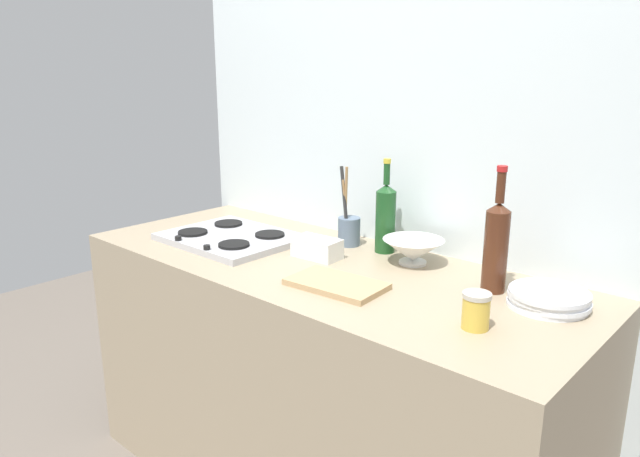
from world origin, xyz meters
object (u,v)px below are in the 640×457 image
Objects in this scene: plate_stack at (549,299)px; condiment_jar_front at (476,310)px; wine_bottle_leftmost at (496,244)px; butter_dish at (317,248)px; stovetop_hob at (231,237)px; cutting_board at (336,284)px; wine_bottle_mid_left at (386,217)px; mixing_bowl at (413,251)px; utensil_crock at (349,228)px.

plate_stack is 0.27m from condiment_jar_front.
butter_dish is (-0.59, -0.11, -0.11)m from wine_bottle_leftmost.
cutting_board is (0.61, -0.10, -0.00)m from stovetop_hob.
wine_bottle_mid_left is 0.27m from butter_dish.
mixing_bowl is at bearing 140.98° from condiment_jar_front.
butter_dish is at bearing -149.96° from mixing_bowl.
plate_stack is at bearing 7.42° from butter_dish.
condiment_jar_front is (0.54, -0.37, -0.08)m from wine_bottle_mid_left.
stovetop_hob is at bearing -160.77° from mixing_bowl.
condiment_jar_front is at bearing -108.07° from plate_stack.
condiment_jar_front reaches higher than butter_dish.
utensil_crock is at bearing 175.08° from mixing_bowl.
cutting_board is (-0.36, -0.28, -0.13)m from wine_bottle_leftmost.
butter_dish is 0.29m from cutting_board.
wine_bottle_leftmost is at bearing -9.46° from mixing_bowl.
wine_bottle_mid_left is at bearing 28.51° from stovetop_hob.
plate_stack is at bearing 27.02° from cutting_board.
wine_bottle_leftmost is 3.92× the size of condiment_jar_front.
mixing_bowl is at bearing 81.56° from cutting_board.
cutting_board is (-0.05, -0.33, -0.04)m from mixing_bowl.
plate_stack is (1.14, 0.17, 0.01)m from stovetop_hob.
cutting_board is at bearing -152.98° from plate_stack.
wine_bottle_mid_left reaches higher than utensil_crock.
utensil_crock reaches higher than cutting_board.
mixing_bowl is 0.70× the size of utensil_crock.
condiment_jar_front is at bearing -72.51° from wine_bottle_leftmost.
butter_dish is at bearing -122.32° from wine_bottle_mid_left.
wine_bottle_leftmost is 0.61m from butter_dish.
butter_dish is 0.56× the size of utensil_crock.
mixing_bowl is 0.30m from utensil_crock.
condiment_jar_front is 0.45m from cutting_board.
mixing_bowl is at bearing -17.57° from wine_bottle_mid_left.
wine_bottle_mid_left is 0.66m from condiment_jar_front.
cutting_board is at bearing -36.22° from butter_dish.
utensil_crock is (-0.78, 0.09, 0.04)m from plate_stack.
utensil_crock is at bearing 94.42° from butter_dish.
utensil_crock reaches higher than butter_dish.
plate_stack is 0.78m from utensil_crock.
plate_stack is at bearing -6.58° from utensil_crock.
stovetop_hob is 2.18× the size of plate_stack.
stovetop_hob is 1.45× the size of wine_bottle_mid_left.
utensil_crock is at bearing 153.44° from condiment_jar_front.
stovetop_hob is at bearing -171.70° from plate_stack.
plate_stack is at bearing -7.60° from mixing_bowl.
cutting_board is (-0.53, -0.27, -0.02)m from plate_stack.
butter_dish is at bearing -85.58° from utensil_crock.
butter_dish is at bearing -169.36° from wine_bottle_leftmost.
utensil_crock reaches higher than plate_stack.
wine_bottle_leftmost is (-0.17, 0.01, 0.12)m from plate_stack.
mixing_bowl is 0.71× the size of cutting_board.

